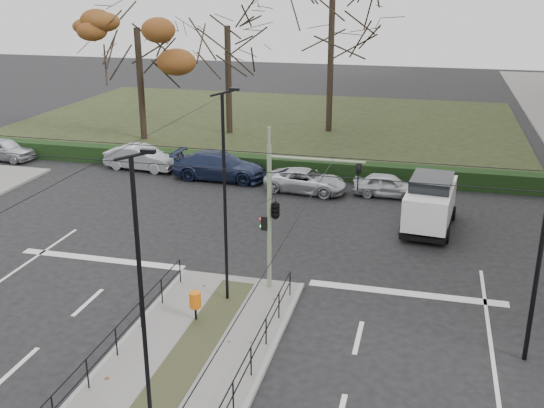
{
  "coord_description": "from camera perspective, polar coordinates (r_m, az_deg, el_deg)",
  "views": [
    {
      "loc": [
        6.33,
        -15.52,
        10.57
      ],
      "look_at": [
        0.52,
        7.5,
        2.2
      ],
      "focal_mm": 42.0,
      "sensor_mm": 36.0,
      "label": 1
    }
  ],
  "objects": [
    {
      "name": "hedge",
      "position": [
        37.65,
        -5.5,
        3.82
      ],
      "size": [
        38.0,
        1.0,
        1.0
      ],
      "primitive_type": "cube",
      "color": "black",
      "rests_on": "ground"
    },
    {
      "name": "streetlamp_median_far",
      "position": [
        20.87,
        -4.21,
        0.6
      ],
      "size": [
        0.61,
        0.12,
        7.31
      ],
      "color": "black",
      "rests_on": "median_island"
    },
    {
      "name": "rust_tree",
      "position": [
        44.53,
        -12.03,
        15.19
      ],
      "size": [
        7.76,
        7.76,
        9.88
      ],
      "color": "black",
      "rests_on": "park"
    },
    {
      "name": "median_railing",
      "position": [
        17.29,
        -10.24,
        -14.63
      ],
      "size": [
        4.14,
        13.24,
        0.92
      ],
      "color": "black",
      "rests_on": "median_island"
    },
    {
      "name": "parked_car_first",
      "position": [
        42.9,
        -22.89,
        4.55
      ],
      "size": [
        4.15,
        2.07,
        1.36
      ],
      "primitive_type": "imported",
      "rotation": [
        0.0,
        0.0,
        1.45
      ],
      "color": "#B8BBC1",
      "rests_on": "ground"
    },
    {
      "name": "catenary",
      "position": [
        19.62,
        -5.68,
        -2.05
      ],
      "size": [
        20.0,
        34.0,
        6.0
      ],
      "color": "black",
      "rests_on": "ground"
    },
    {
      "name": "bare_tree_center",
      "position": [
        46.17,
        5.43,
        17.3
      ],
      "size": [
        9.31,
        9.31,
        12.65
      ],
      "color": "black",
      "rests_on": "park"
    },
    {
      "name": "litter_bin",
      "position": [
        20.83,
        -6.91,
        -8.56
      ],
      "size": [
        0.39,
        0.39,
        0.99
      ],
      "color": "black",
      "rests_on": "median_island"
    },
    {
      "name": "park",
      "position": [
        50.21,
        -0.37,
        7.33
      ],
      "size": [
        38.0,
        26.0,
        0.1
      ],
      "primitive_type": "cube",
      "color": "black",
      "rests_on": "ground"
    },
    {
      "name": "parked_car_second",
      "position": [
        38.28,
        -11.64,
        4.09
      ],
      "size": [
        4.45,
        1.9,
        1.43
      ],
      "primitive_type": "imported",
      "rotation": [
        0.0,
        0.0,
        1.48
      ],
      "color": "#B8BBC1",
      "rests_on": "ground"
    },
    {
      "name": "ground",
      "position": [
        19.82,
        -6.95,
        -12.98
      ],
      "size": [
        140.0,
        140.0,
        0.0
      ],
      "primitive_type": "plane",
      "color": "black",
      "rests_on": "ground"
    },
    {
      "name": "bare_tree_near",
      "position": [
        45.63,
        -4.02,
        14.98
      ],
      "size": [
        6.68,
        6.68,
        10.0
      ],
      "color": "black",
      "rests_on": "park"
    },
    {
      "name": "median_island",
      "position": [
        17.89,
        -9.92,
        -16.87
      ],
      "size": [
        4.4,
        15.0,
        0.14
      ],
      "primitive_type": "cube",
      "color": "slate",
      "rests_on": "ground"
    },
    {
      "name": "parked_car_fifth",
      "position": [
        33.29,
        10.33,
        1.67
      ],
      "size": [
        3.54,
        1.45,
        1.2
      ],
      "primitive_type": "imported",
      "rotation": [
        0.0,
        0.0,
        1.56
      ],
      "color": "#B8BBC1",
      "rests_on": "ground"
    },
    {
      "name": "white_van",
      "position": [
        29.16,
        14.0,
        0.21
      ],
      "size": [
        2.45,
        4.71,
        2.42
      ],
      "color": "white",
      "rests_on": "ground"
    },
    {
      "name": "parked_car_fourth",
      "position": [
        33.54,
        3.07,
        2.1
      ],
      "size": [
        4.5,
        2.39,
        1.21
      ],
      "primitive_type": "imported",
      "rotation": [
        0.0,
        0.0,
        1.48
      ],
      "color": "#B8BBC1",
      "rests_on": "ground"
    },
    {
      "name": "streetlamp_median_near",
      "position": [
        14.67,
        -11.54,
        -8.53
      ],
      "size": [
        0.6,
        0.12,
        7.18
      ],
      "color": "black",
      "rests_on": "median_island"
    },
    {
      "name": "parked_car_third",
      "position": [
        35.71,
        -4.7,
        3.42
      ],
      "size": [
        5.35,
        2.27,
        1.54
      ],
      "primitive_type": "imported",
      "rotation": [
        0.0,
        0.0,
        1.55
      ],
      "color": "#1D2745",
      "rests_on": "ground"
    },
    {
      "name": "traffic_light",
      "position": [
        21.88,
        0.53,
        -0.29
      ],
      "size": [
        3.6,
        2.01,
        5.24
      ],
      "color": "gray",
      "rests_on": "median_island"
    }
  ]
}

